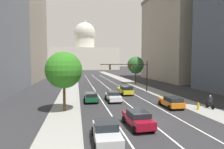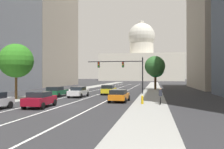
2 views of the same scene
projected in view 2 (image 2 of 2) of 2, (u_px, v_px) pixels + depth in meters
The scene contains 18 objects.
ground_plane at pixel (120, 88), 62.87m from camera, with size 400.00×400.00×0.00m, color #2B2B2D.
sidewalk_left at pixel (83, 88), 59.46m from camera, with size 3.65×130.00×0.01m, color gray.
sidewalk_right at pixel (153, 89), 56.44m from camera, with size 3.65×130.00×0.01m, color gray.
lane_stripe_left at pixel (93, 91), 48.71m from camera, with size 0.16×90.00×0.01m, color white.
lane_stripe_center at pixel (109, 91), 48.11m from camera, with size 0.16×90.00×0.01m, color white.
lane_stripe_right at pixel (126, 91), 47.52m from camera, with size 0.16×90.00×0.01m, color white.
capitol_building at pixel (142, 61), 160.01m from camera, with size 52.86×26.32×39.70m.
car_crimson at pixel (40, 99), 22.71m from camera, with size 2.15×4.21×1.50m.
car_white at pixel (79, 92), 34.09m from camera, with size 2.02×4.67×1.47m.
car_green at pixel (57, 91), 34.78m from camera, with size 2.08×4.42×1.45m.
car_yellow at pixel (109, 89), 38.71m from camera, with size 2.20×4.83×1.58m.
car_orange at pixel (119, 95), 27.51m from camera, with size 2.13×4.10×1.45m.
traffic_signal_mast at pixel (124, 68), 41.14m from camera, with size 9.63×0.39×6.15m.
fire_hydrant at pixel (142, 100), 25.45m from camera, with size 0.26×0.35×0.91m.
cyclist at pixel (161, 96), 25.39m from camera, with size 0.38×1.70×1.72m.
street_tree_mid_right at pixel (155, 66), 53.63m from camera, with size 4.53×4.53×7.50m.
street_tree_near_right at pixel (156, 69), 53.99m from camera, with size 3.79×3.79×6.48m.
street_tree_mid_left at pixel (16, 61), 30.96m from camera, with size 4.39×4.39×7.15m.
Camera 2 is at (9.09, -22.27, 2.94)m, focal length 38.59 mm.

